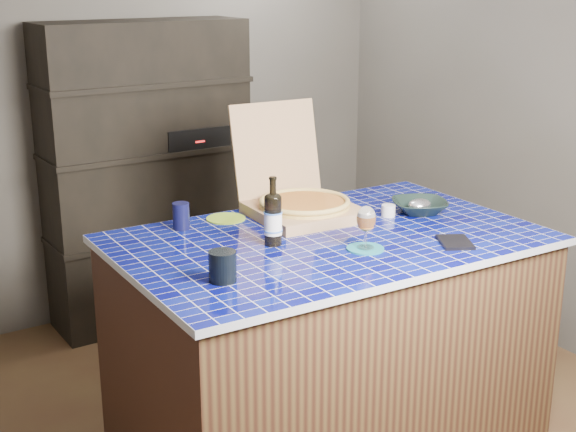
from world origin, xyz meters
TOP-DOWN VIEW (x-y plane):
  - room at (0.00, 0.00)m, footprint 3.50×3.50m
  - shelving_unit at (0.00, 1.53)m, footprint 1.20×0.41m
  - kitchen_island at (0.08, -0.20)m, footprint 1.82×1.18m
  - pizza_box at (0.15, 0.12)m, footprint 0.48×0.57m
  - mead_bottle at (-0.18, -0.16)m, footprint 0.08×0.08m
  - teal_trivet at (0.11, -0.42)m, footprint 0.15×0.15m
  - wine_glass at (0.11, -0.42)m, footprint 0.08×0.08m
  - tumbler at (-0.55, -0.41)m, footprint 0.10×0.10m
  - dvd_case at (0.46, -0.56)m, footprint 0.19×0.21m
  - bowl at (0.64, -0.15)m, footprint 0.34×0.34m
  - foil_contents at (0.64, -0.15)m, footprint 0.11×0.10m
  - white_jar at (0.48, -0.11)m, footprint 0.06×0.06m
  - navy_cup at (-0.40, 0.24)m, footprint 0.07×0.07m
  - green_trivet at (-0.17, 0.26)m, footprint 0.18×0.18m

SIDE VIEW (x-z plane):
  - kitchen_island at x=0.08m, z-range 0.00..0.98m
  - shelving_unit at x=0.00m, z-range 0.00..1.80m
  - green_trivet at x=-0.17m, z-range 0.98..0.98m
  - teal_trivet at x=0.11m, z-range 0.98..0.98m
  - dvd_case at x=0.46m, z-range 0.98..0.99m
  - white_jar at x=0.48m, z-range 0.98..1.03m
  - bowl at x=0.64m, z-range 0.98..1.04m
  - foil_contents at x=0.64m, z-range 0.99..1.04m
  - tumbler at x=-0.55m, z-range 0.98..1.09m
  - navy_cup at x=-0.40m, z-range 0.98..1.10m
  - pizza_box at x=0.15m, z-range 0.80..1.29m
  - mead_bottle at x=-0.18m, z-range 0.95..1.24m
  - wine_glass at x=0.11m, z-range 1.02..1.19m
  - room at x=0.00m, z-range -0.50..3.00m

